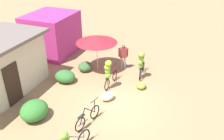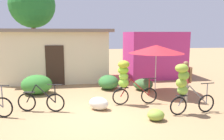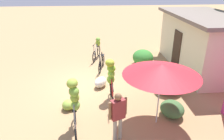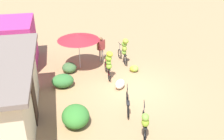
{
  "view_description": "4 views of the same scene",
  "coord_description": "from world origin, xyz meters",
  "px_view_note": "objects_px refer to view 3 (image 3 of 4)",
  "views": [
    {
      "loc": [
        -8.82,
        -3.22,
        6.98
      ],
      "look_at": [
        1.22,
        0.74,
        1.16
      ],
      "focal_mm": 39.44,
      "sensor_mm": 36.0,
      "label": 1
    },
    {
      "loc": [
        -0.46,
        -6.83,
        2.6
      ],
      "look_at": [
        0.81,
        1.06,
        1.29
      ],
      "focal_mm": 36.22,
      "sensor_mm": 36.0,
      "label": 2
    },
    {
      "loc": [
        8.39,
        0.4,
        4.4
      ],
      "look_at": [
        1.0,
        1.03,
        1.11
      ],
      "focal_mm": 33.14,
      "sensor_mm": 36.0,
      "label": 3
    },
    {
      "loc": [
        -10.68,
        3.31,
        6.93
      ],
      "look_at": [
        0.53,
        0.95,
        0.93
      ],
      "focal_mm": 41.48,
      "sensor_mm": 36.0,
      "label": 4
    }
  ],
  "objects_px": {
    "bicycle_by_shop": "(74,101)",
    "banana_pile_on_ground": "(69,105)",
    "bicycle_leftmost": "(97,47)",
    "bicycle_near_pile": "(102,63)",
    "produce_sack": "(101,82)",
    "bicycle_center_loaded": "(111,76)",
    "person_vendor": "(118,112)",
    "market_umbrella": "(162,70)",
    "building_low": "(202,42)"
  },
  "relations": [
    {
      "from": "market_umbrella",
      "to": "bicycle_near_pile",
      "type": "bearing_deg",
      "value": -160.25
    },
    {
      "from": "bicycle_center_loaded",
      "to": "person_vendor",
      "type": "bearing_deg",
      "value": 0.22
    },
    {
      "from": "bicycle_center_loaded",
      "to": "bicycle_by_shop",
      "type": "bearing_deg",
      "value": -37.69
    },
    {
      "from": "bicycle_center_loaded",
      "to": "banana_pile_on_ground",
      "type": "relative_size",
      "value": 2.68
    },
    {
      "from": "produce_sack",
      "to": "bicycle_by_shop",
      "type": "bearing_deg",
      "value": -18.18
    },
    {
      "from": "bicycle_leftmost",
      "to": "person_vendor",
      "type": "bearing_deg",
      "value": 3.61
    },
    {
      "from": "building_low",
      "to": "bicycle_center_loaded",
      "type": "xyz_separation_m",
      "value": [
        2.81,
        -4.95,
        -0.44
      ]
    },
    {
      "from": "market_umbrella",
      "to": "person_vendor",
      "type": "bearing_deg",
      "value": -63.92
    },
    {
      "from": "bicycle_leftmost",
      "to": "market_umbrella",
      "type": "bearing_deg",
      "value": 15.91
    },
    {
      "from": "building_low",
      "to": "produce_sack",
      "type": "distance_m",
      "value": 5.74
    },
    {
      "from": "building_low",
      "to": "bicycle_center_loaded",
      "type": "distance_m",
      "value": 5.71
    },
    {
      "from": "banana_pile_on_ground",
      "to": "produce_sack",
      "type": "distance_m",
      "value": 2.0
    },
    {
      "from": "bicycle_center_loaded",
      "to": "bicycle_by_shop",
      "type": "distance_m",
      "value": 2.05
    },
    {
      "from": "bicycle_by_shop",
      "to": "banana_pile_on_ground",
      "type": "relative_size",
      "value": 2.64
    },
    {
      "from": "banana_pile_on_ground",
      "to": "person_vendor",
      "type": "height_order",
      "value": "person_vendor"
    },
    {
      "from": "bicycle_leftmost",
      "to": "produce_sack",
      "type": "xyz_separation_m",
      "value": [
        3.72,
        0.06,
        -0.47
      ]
    },
    {
      "from": "banana_pile_on_ground",
      "to": "market_umbrella",
      "type": "bearing_deg",
      "value": 70.37
    },
    {
      "from": "bicycle_center_loaded",
      "to": "person_vendor",
      "type": "xyz_separation_m",
      "value": [
        2.28,
        0.01,
        -0.03
      ]
    },
    {
      "from": "bicycle_leftmost",
      "to": "bicycle_by_shop",
      "type": "distance_m",
      "value": 6.45
    },
    {
      "from": "building_low",
      "to": "produce_sack",
      "type": "height_order",
      "value": "building_low"
    },
    {
      "from": "person_vendor",
      "to": "bicycle_near_pile",
      "type": "bearing_deg",
      "value": -177.08
    },
    {
      "from": "bicycle_leftmost",
      "to": "bicycle_near_pile",
      "type": "distance_m",
      "value": 1.84
    },
    {
      "from": "bicycle_leftmost",
      "to": "person_vendor",
      "type": "distance_m",
      "value": 7.06
    },
    {
      "from": "bicycle_leftmost",
      "to": "building_low",
      "type": "bearing_deg",
      "value": 70.1
    },
    {
      "from": "bicycle_leftmost",
      "to": "bicycle_by_shop",
      "type": "bearing_deg",
      "value": -7.32
    },
    {
      "from": "bicycle_near_pile",
      "to": "person_vendor",
      "type": "xyz_separation_m",
      "value": [
        5.24,
        0.27,
        0.61
      ]
    },
    {
      "from": "bicycle_near_pile",
      "to": "person_vendor",
      "type": "height_order",
      "value": "person_vendor"
    },
    {
      "from": "bicycle_by_shop",
      "to": "banana_pile_on_ground",
      "type": "height_order",
      "value": "bicycle_by_shop"
    },
    {
      "from": "produce_sack",
      "to": "person_vendor",
      "type": "xyz_separation_m",
      "value": [
        3.32,
        0.39,
        0.73
      ]
    },
    {
      "from": "person_vendor",
      "to": "bicycle_leftmost",
      "type": "bearing_deg",
      "value": -176.39
    },
    {
      "from": "banana_pile_on_ground",
      "to": "person_vendor",
      "type": "distance_m",
      "value": 2.48
    },
    {
      "from": "banana_pile_on_ground",
      "to": "person_vendor",
      "type": "bearing_deg",
      "value": 42.65
    },
    {
      "from": "produce_sack",
      "to": "bicycle_center_loaded",
      "type": "bearing_deg",
      "value": 19.96
    },
    {
      "from": "bicycle_near_pile",
      "to": "bicycle_center_loaded",
      "type": "bearing_deg",
      "value": 4.99
    },
    {
      "from": "bicycle_leftmost",
      "to": "bicycle_near_pile",
      "type": "xyz_separation_m",
      "value": [
        1.8,
        0.18,
        -0.34
      ]
    },
    {
      "from": "bicycle_by_shop",
      "to": "banana_pile_on_ground",
      "type": "bearing_deg",
      "value": -162.89
    },
    {
      "from": "bicycle_leftmost",
      "to": "produce_sack",
      "type": "bearing_deg",
      "value": 0.86
    },
    {
      "from": "building_low",
      "to": "banana_pile_on_ground",
      "type": "relative_size",
      "value": 9.46
    },
    {
      "from": "market_umbrella",
      "to": "bicycle_center_loaded",
      "type": "distance_m",
      "value": 2.32
    },
    {
      "from": "building_low",
      "to": "produce_sack",
      "type": "bearing_deg",
      "value": -71.63
    },
    {
      "from": "building_low",
      "to": "bicycle_leftmost",
      "type": "relative_size",
      "value": 3.54
    },
    {
      "from": "bicycle_leftmost",
      "to": "bicycle_center_loaded",
      "type": "relative_size",
      "value": 1.0
    },
    {
      "from": "bicycle_near_pile",
      "to": "bicycle_by_shop",
      "type": "xyz_separation_m",
      "value": [
        4.58,
        -1.0,
        0.65
      ]
    },
    {
      "from": "banana_pile_on_ground",
      "to": "produce_sack",
      "type": "bearing_deg",
      "value": 142.89
    },
    {
      "from": "building_low",
      "to": "bicycle_center_loaded",
      "type": "height_order",
      "value": "building_low"
    },
    {
      "from": "building_low",
      "to": "market_umbrella",
      "type": "distance_m",
      "value": 5.7
    },
    {
      "from": "bicycle_by_shop",
      "to": "market_umbrella",
      "type": "bearing_deg",
      "value": 90.32
    },
    {
      "from": "bicycle_by_shop",
      "to": "person_vendor",
      "type": "relative_size",
      "value": 1.06
    },
    {
      "from": "building_low",
      "to": "bicycle_leftmost",
      "type": "xyz_separation_m",
      "value": [
        -1.95,
        -5.39,
        -0.73
      ]
    },
    {
      "from": "bicycle_center_loaded",
      "to": "bicycle_by_shop",
      "type": "height_order",
      "value": "bicycle_by_shop"
    }
  ]
}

